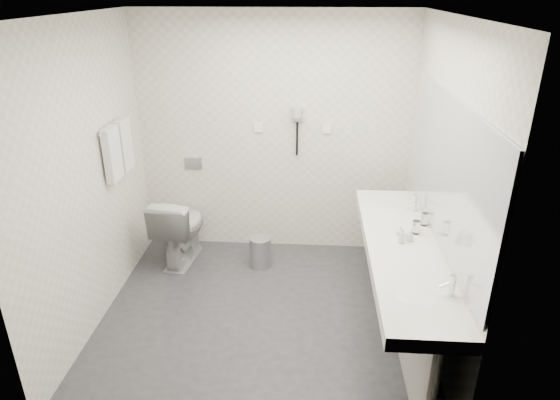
{
  "coord_description": "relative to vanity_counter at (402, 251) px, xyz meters",
  "views": [
    {
      "loc": [
        0.4,
        -3.55,
        2.68
      ],
      "look_at": [
        0.15,
        0.15,
        1.05
      ],
      "focal_mm": 31.31,
      "sensor_mm": 36.0,
      "label": 1
    }
  ],
  "objects": [
    {
      "name": "floor",
      "position": [
        -1.12,
        0.2,
        -0.8
      ],
      "size": [
        2.8,
        2.8,
        0.0
      ],
      "primitive_type": "plane",
      "color": "#2C2D32",
      "rests_on": "ground"
    },
    {
      "name": "ceiling",
      "position": [
        -1.12,
        0.2,
        1.7
      ],
      "size": [
        2.8,
        2.8,
        0.0
      ],
      "primitive_type": "plane",
      "rotation": [
        3.14,
        0.0,
        0.0
      ],
      "color": "silver",
      "rests_on": "wall_back"
    },
    {
      "name": "wall_back",
      "position": [
        -1.12,
        1.5,
        0.45
      ],
      "size": [
        2.8,
        0.0,
        2.8
      ],
      "primitive_type": "plane",
      "rotation": [
        1.57,
        0.0,
        0.0
      ],
      "color": "silver",
      "rests_on": "floor"
    },
    {
      "name": "wall_front",
      "position": [
        -1.12,
        -1.1,
        0.45
      ],
      "size": [
        2.8,
        0.0,
        2.8
      ],
      "primitive_type": "plane",
      "rotation": [
        -1.57,
        0.0,
        0.0
      ],
      "color": "silver",
      "rests_on": "floor"
    },
    {
      "name": "wall_left",
      "position": [
        -2.52,
        0.2,
        0.45
      ],
      "size": [
        0.0,
        2.6,
        2.6
      ],
      "primitive_type": "plane",
      "rotation": [
        1.57,
        0.0,
        1.57
      ],
      "color": "silver",
      "rests_on": "floor"
    },
    {
      "name": "wall_right",
      "position": [
        0.27,
        0.2,
        0.45
      ],
      "size": [
        0.0,
        2.6,
        2.6
      ],
      "primitive_type": "plane",
      "rotation": [
        1.57,
        0.0,
        -1.57
      ],
      "color": "silver",
      "rests_on": "floor"
    },
    {
      "name": "vanity_counter",
      "position": [
        0.0,
        0.0,
        0.0
      ],
      "size": [
        0.55,
        2.2,
        0.1
      ],
      "primitive_type": "cube",
      "color": "white",
      "rests_on": "floor"
    },
    {
      "name": "vanity_panel",
      "position": [
        0.02,
        0.0,
        -0.42
      ],
      "size": [
        0.03,
        2.15,
        0.75
      ],
      "primitive_type": "cube",
      "color": "#9A9891",
      "rests_on": "floor"
    },
    {
      "name": "vanity_post_near",
      "position": [
        0.05,
        -1.04,
        -0.42
      ],
      "size": [
        0.06,
        0.06,
        0.75
      ],
      "primitive_type": "cylinder",
      "color": "silver",
      "rests_on": "floor"
    },
    {
      "name": "vanity_post_far",
      "position": [
        0.05,
        1.04,
        -0.42
      ],
      "size": [
        0.06,
        0.06,
        0.75
      ],
      "primitive_type": "cylinder",
      "color": "silver",
      "rests_on": "floor"
    },
    {
      "name": "mirror",
      "position": [
        0.26,
        0.0,
        0.65
      ],
      "size": [
        0.02,
        2.2,
        1.05
      ],
      "primitive_type": "cube",
      "color": "#B2BCC6",
      "rests_on": "wall_right"
    },
    {
      "name": "basin_near",
      "position": [
        0.0,
        -0.65,
        0.04
      ],
      "size": [
        0.4,
        0.31,
        0.05
      ],
      "primitive_type": "ellipsoid",
      "color": "white",
      "rests_on": "vanity_counter"
    },
    {
      "name": "basin_far",
      "position": [
        0.0,
        0.65,
        0.04
      ],
      "size": [
        0.4,
        0.31,
        0.05
      ],
      "primitive_type": "ellipsoid",
      "color": "white",
      "rests_on": "vanity_counter"
    },
    {
      "name": "faucet_near",
      "position": [
        0.19,
        -0.65,
        0.12
      ],
      "size": [
        0.04,
        0.04,
        0.15
      ],
      "primitive_type": "cylinder",
      "color": "silver",
      "rests_on": "vanity_counter"
    },
    {
      "name": "faucet_far",
      "position": [
        0.19,
        0.65,
        0.12
      ],
      "size": [
        0.04,
        0.04,
        0.15
      ],
      "primitive_type": "cylinder",
      "color": "silver",
      "rests_on": "vanity_counter"
    },
    {
      "name": "soap_bottle_a",
      "position": [
        0.06,
        0.08,
        0.1
      ],
      "size": [
        0.06,
        0.06,
        0.09
      ],
      "primitive_type": "imported",
      "rotation": [
        0.0,
        0.0,
        0.68
      ],
      "color": "beige",
      "rests_on": "vanity_counter"
    },
    {
      "name": "soap_bottle_b",
      "position": [
        0.0,
        0.18,
        0.09
      ],
      "size": [
        0.08,
        0.08,
        0.08
      ],
      "primitive_type": "imported",
      "rotation": [
        0.0,
        0.0,
        -0.5
      ],
      "color": "beige",
      "rests_on": "vanity_counter"
    },
    {
      "name": "soap_bottle_c",
      "position": [
        -0.01,
        0.04,
        0.11
      ],
      "size": [
        0.06,
        0.06,
        0.13
      ],
      "primitive_type": "imported",
      "rotation": [
        0.0,
        0.0,
        -0.14
      ],
      "color": "beige",
      "rests_on": "vanity_counter"
    },
    {
      "name": "glass_left",
      "position": [
        0.13,
        0.21,
        0.11
      ],
      "size": [
        0.08,
        0.08,
        0.11
      ],
      "primitive_type": "cylinder",
      "rotation": [
        0.0,
        0.0,
        -0.29
      ],
      "color": "silver",
      "rests_on": "vanity_counter"
    },
    {
      "name": "glass_right",
      "position": [
        0.23,
        0.36,
        0.11
      ],
      "size": [
        0.08,
        0.08,
        0.11
      ],
      "primitive_type": "cylinder",
      "rotation": [
        0.0,
        0.0,
        -0.31
      ],
      "color": "silver",
      "rests_on": "vanity_counter"
    },
    {
      "name": "toilet",
      "position": [
        -2.06,
        1.09,
        -0.43
      ],
      "size": [
        0.5,
        0.78,
        0.75
      ],
      "primitive_type": "imported",
      "rotation": [
        0.0,
        0.0,
        3.02
      ],
      "color": "white",
      "rests_on": "floor"
    },
    {
      "name": "flush_plate",
      "position": [
        -1.98,
        1.49,
        0.15
      ],
      "size": [
        0.18,
        0.02,
        0.12
      ],
      "primitive_type": "cube",
      "color": "#B2B5BA",
      "rests_on": "wall_back"
    },
    {
      "name": "pedal_bin",
      "position": [
        -1.22,
        1.02,
        -0.64
      ],
      "size": [
        0.25,
        0.25,
        0.31
      ],
      "primitive_type": "cylinder",
      "rotation": [
        0.0,
        0.0,
        0.12
      ],
      "color": "#B2B5BA",
      "rests_on": "floor"
    },
    {
      "name": "bin_lid",
      "position": [
        -1.22,
        1.02,
        -0.48
      ],
      "size": [
        0.22,
        0.22,
        0.02
      ],
      "primitive_type": "cylinder",
      "color": "#B2B5BA",
      "rests_on": "pedal_bin"
    },
    {
      "name": "towel_rail",
      "position": [
        -2.47,
        0.75,
        0.75
      ],
      "size": [
        0.02,
        0.62,
        0.02
      ],
      "primitive_type": "cylinder",
      "rotation": [
        1.57,
        0.0,
        0.0
      ],
      "color": "silver",
      "rests_on": "wall_left"
    },
    {
      "name": "towel_near",
      "position": [
        -2.46,
        0.61,
        0.53
      ],
      "size": [
        0.07,
        0.24,
        0.48
      ],
      "primitive_type": "cube",
      "color": "silver",
      "rests_on": "towel_rail"
    },
    {
      "name": "towel_far",
      "position": [
        -2.46,
        0.89,
        0.53
      ],
      "size": [
        0.07,
        0.24,
        0.48
      ],
      "primitive_type": "cube",
      "color": "silver",
      "rests_on": "towel_rail"
    },
    {
      "name": "dryer_cradle",
      "position": [
        -0.88,
        1.47,
        0.7
      ],
      "size": [
        0.1,
        0.04,
        0.14
      ],
      "primitive_type": "cube",
      "color": "#9A999F",
      "rests_on": "wall_back"
    },
    {
      "name": "dryer_barrel",
      "position": [
        -0.88,
        1.4,
        0.73
      ],
      "size": [
        0.08,
        0.14,
        0.08
      ],
      "primitive_type": "cylinder",
      "rotation": [
        1.57,
        0.0,
        0.0
      ],
      "color": "#9A999F",
      "rests_on": "dryer_cradle"
    },
    {
      "name": "dryer_cord",
      "position": [
        -0.88,
        1.46,
        0.45
      ],
      "size": [
        0.02,
        0.02,
        0.35
      ],
      "primitive_type": "cylinder",
      "color": "black",
      "rests_on": "dryer_cradle"
    },
    {
      "name": "switch_plate_a",
      "position": [
        -1.27,
        1.49,
        0.55
      ],
      "size": [
        0.09,
        0.02,
        0.09
      ],
      "primitive_type": "cube",
      "color": "white",
      "rests_on": "wall_back"
    },
    {
      "name": "switch_plate_b",
      "position": [
        -0.57,
        1.49,
        0.55
      ],
      "size": [
        0.09,
        0.02,
        0.09
      ],
      "primitive_type": "cube",
      "color": "white",
      "rests_on": "wall_back"
    }
  ]
}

